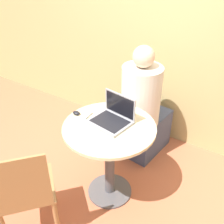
# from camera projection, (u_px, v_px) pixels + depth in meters

# --- Properties ---
(ground_plane) EXTENTS (12.00, 12.00, 0.00)m
(ground_plane) POSITION_uv_depth(u_px,v_px,m) (110.00, 191.00, 2.43)
(ground_plane) COLOR #B26042
(back_wall) EXTENTS (7.00, 0.05, 2.60)m
(back_wall) POSITION_uv_depth(u_px,v_px,m) (172.00, 23.00, 2.51)
(back_wall) COLOR tan
(back_wall) RESTS_ON ground_plane
(round_table) EXTENTS (0.73, 0.73, 0.75)m
(round_table) POSITION_uv_depth(u_px,v_px,m) (109.00, 146.00, 2.14)
(round_table) COLOR #4C4C51
(round_table) RESTS_ON ground_plane
(laptop) EXTENTS (0.33, 0.30, 0.21)m
(laptop) POSITION_uv_depth(u_px,v_px,m) (113.00, 117.00, 2.06)
(laptop) COLOR gray
(laptop) RESTS_ON round_table
(cell_phone) EXTENTS (0.07, 0.11, 0.02)m
(cell_phone) POSITION_uv_depth(u_px,v_px,m) (86.00, 115.00, 2.15)
(cell_phone) COLOR silver
(cell_phone) RESTS_ON round_table
(computer_mouse) EXTENTS (0.07, 0.05, 0.03)m
(computer_mouse) POSITION_uv_depth(u_px,v_px,m) (76.00, 113.00, 2.16)
(computer_mouse) COLOR black
(computer_mouse) RESTS_ON round_table
(chair_empty) EXTENTS (0.56, 0.56, 0.88)m
(chair_empty) POSITION_uv_depth(u_px,v_px,m) (26.00, 193.00, 1.85)
(chair_empty) COLOR #9E7042
(chair_empty) RESTS_ON ground_plane
(person_seated) EXTENTS (0.41, 0.60, 1.21)m
(person_seated) POSITION_uv_depth(u_px,v_px,m) (143.00, 113.00, 2.64)
(person_seated) COLOR #3D4766
(person_seated) RESTS_ON ground_plane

